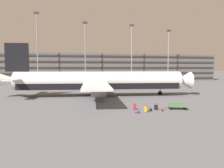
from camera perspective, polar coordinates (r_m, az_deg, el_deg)
name	(u,v)px	position (r m, az deg, el deg)	size (l,w,h in m)	color
ground_plane	(103,96)	(43.92, -2.42, -3.38)	(600.00, 600.00, 0.00)	#5B5B60
terminal_structure	(83,68)	(95.37, -7.82, 4.44)	(123.34, 14.92, 12.03)	#605B56
airliner	(98,82)	(44.21, -3.87, 0.67)	(40.89, 33.14, 10.93)	silver
light_mast_left	(37,44)	(83.14, -19.69, 10.33)	(1.80, 0.50, 26.22)	gray
light_mast_center_left	(85,48)	(82.67, -7.29, 9.64)	(1.80, 0.50, 23.56)	gray
light_mast_center_right	(132,49)	(86.35, 5.37, 9.36)	(1.80, 0.50, 23.34)	gray
light_mast_right	(168,52)	(92.46, 15.09, 8.42)	(1.80, 0.50, 21.83)	gray
suitcase_upright	(156,107)	(30.60, 11.88, -6.19)	(0.51, 0.48, 0.93)	black
suitcase_silver	(137,112)	(28.11, 6.92, -7.61)	(0.75, 0.60, 0.26)	#72388C
suitcase_small	(135,107)	(30.22, 6.19, -6.17)	(0.45, 0.39, 0.96)	#B21E23
suitcase_orange	(146,109)	(28.79, 9.19, -6.77)	(0.44, 0.43, 0.94)	orange
backpack_scuffed	(162,110)	(29.83, 13.52, -6.87)	(0.34, 0.38, 0.45)	#592619
backpack_black	(151,110)	(29.65, 10.48, -6.88)	(0.43, 0.38, 0.46)	black
baggage_cart	(178,106)	(31.91, 17.40, -5.79)	(3.34, 2.08, 0.82)	#4C724C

